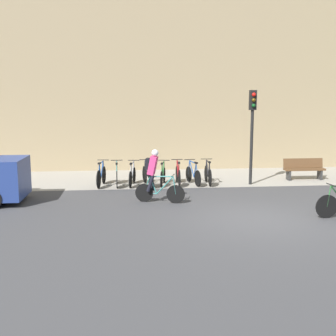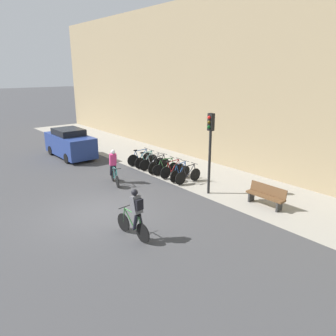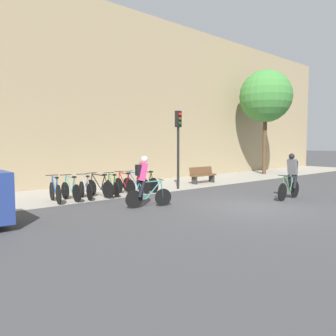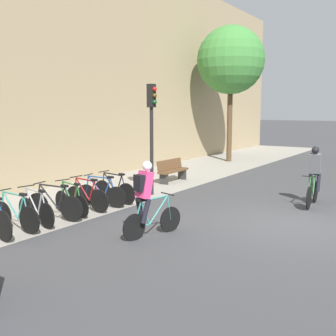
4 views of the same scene
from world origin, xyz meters
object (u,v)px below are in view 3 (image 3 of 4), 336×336
Objects in this scene: parked_bike_5 at (125,185)px; parked_bike_7 at (147,183)px; bench at (203,175)px; parked_bike_4 at (112,187)px; parked_bike_1 at (71,190)px; traffic_light_pole at (178,135)px; cyclist_pink at (144,180)px; parked_bike_2 at (85,189)px; parked_bike_0 at (55,191)px; cyclist_grey at (291,175)px; parked_bike_6 at (136,184)px; parked_bike_3 at (99,187)px.

parked_bike_5 is 0.99× the size of parked_bike_7.
parked_bike_7 reaches higher than bench.
parked_bike_1 is at bearing 179.98° from parked_bike_4.
traffic_light_pole is at bearing -2.82° from parked_bike_1.
cyclist_pink is at bearing -146.53° from traffic_light_pole.
parked_bike_4 is at bearing -0.00° from parked_bike_2.
cyclist_pink reaches higher than parked_bike_0.
cyclist_grey is 1.14× the size of parked_bike_4.
parked_bike_4 is 0.42× the size of traffic_light_pole.
bench is at bearing 6.44° from parked_bike_6.
parked_bike_3 is at bearing -175.31° from bench.
parked_bike_4 is at bearing 79.67° from cyclist_pink.
cyclist_grey is 0.48× the size of traffic_light_pole.
cyclist_pink is at bearing -66.32° from parked_bike_1.
traffic_light_pole reaches higher than cyclist_pink.
parked_bike_1 is 1.21m from parked_bike_3.
cyclist_pink is at bearing -111.29° from parked_bike_5.
cyclist_pink reaches higher than parked_bike_7.
cyclist_grey is 1.08× the size of parked_bike_7.
parked_bike_0 is 1.04× the size of parked_bike_2.
parked_bike_1 is 0.96× the size of parked_bike_3.
parked_bike_3 reaches higher than parked_bike_2.
parked_bike_2 is at bearing 139.38° from cyclist_grey.
parked_bike_7 is (3.61, 0.00, 0.00)m from parked_bike_1.
parked_bike_4 is (0.60, 0.00, -0.02)m from parked_bike_3.
parked_bike_4 is 1.81m from parked_bike_7.
parked_bike_3 is at bearing -0.02° from parked_bike_2.
parked_bike_3 reaches higher than parked_bike_7.
parked_bike_5 is (2.41, 0.00, -0.00)m from parked_bike_1.
parked_bike_3 reaches higher than parked_bike_4.
cyclist_pink is 3.01m from parked_bike_4.
parked_bike_7 reaches higher than parked_bike_4.
parked_bike_0 reaches higher than parked_bike_2.
parked_bike_6 is at bearing -0.01° from parked_bike_1.
parked_bike_7 is at bearing 0.01° from parked_bike_3.
parked_bike_4 is (0.53, 2.91, -0.56)m from cyclist_pink.
parked_bike_6 is 0.60m from parked_bike_7.
parked_bike_3 is 1.05× the size of parked_bike_5.
parked_bike_2 is 1.81m from parked_bike_5.
cyclist_pink is 2.96m from parked_bike_3.
parked_bike_6 is (3.01, -0.00, -0.01)m from parked_bike_1.
cyclist_grey is at bearing -23.17° from cyclist_pink.
parked_bike_1 is 1.05× the size of parked_bike_4.
bench is (4.81, 0.54, 0.08)m from parked_bike_6.
cyclist_pink is 3.77m from parked_bike_7.
parked_bike_4 is at bearing -0.02° from parked_bike_0.
parked_bike_4 is 1.21m from parked_bike_6.
parked_bike_1 is 1.81m from parked_bike_4.
parked_bike_3 is at bearing -179.99° from parked_bike_4.
parked_bike_4 reaches higher than bench.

